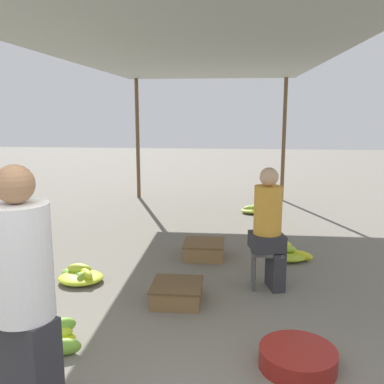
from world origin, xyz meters
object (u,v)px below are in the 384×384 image
at_px(basin_black, 298,358).
at_px(banana_pile_right_1, 252,210).
at_px(crate_mid, 177,293).
at_px(vendor_seated, 269,226).
at_px(stool, 266,257).
at_px(crate_near, 204,249).
at_px(banana_pile_left_1, 47,339).
at_px(banana_pile_right_0, 289,253).
at_px(banana_pile_left_0, 80,276).
at_px(vendor_foreground, 24,302).

height_order(basin_black, banana_pile_right_1, banana_pile_right_1).
bearing_deg(crate_mid, basin_black, -44.40).
distance_m(vendor_seated, basin_black, 1.63).
bearing_deg(crate_mid, vendor_seated, 26.43).
xyz_separation_m(stool, crate_near, (-0.74, 0.90, -0.24)).
xyz_separation_m(banana_pile_left_1, banana_pile_right_1, (1.88, 4.88, -0.01)).
xyz_separation_m(stool, banana_pile_right_0, (0.37, 0.94, -0.27)).
xyz_separation_m(stool, banana_pile_left_0, (-2.09, -0.06, -0.28)).
bearing_deg(banana_pile_right_1, banana_pile_left_0, -120.81).
height_order(banana_pile_right_0, banana_pile_right_1, banana_pile_right_0).
relative_size(banana_pile_left_1, banana_pile_right_1, 1.47).
bearing_deg(banana_pile_right_1, vendor_foreground, -105.00).
distance_m(stool, banana_pile_right_0, 1.05).
height_order(vendor_seated, crate_near, vendor_seated).
bearing_deg(crate_near, basin_black, -70.08).
height_order(vendor_foreground, banana_pile_right_0, vendor_foreground).
xyz_separation_m(banana_pile_left_0, crate_mid, (1.17, -0.42, 0.03)).
distance_m(banana_pile_right_1, crate_near, 2.66).
distance_m(banana_pile_left_1, banana_pile_right_0, 3.26).
height_order(vendor_seated, banana_pile_right_1, vendor_seated).
distance_m(banana_pile_left_0, banana_pile_left_1, 1.39).
bearing_deg(crate_mid, banana_pile_left_0, 160.27).
distance_m(banana_pile_right_0, banana_pile_right_1, 2.54).
xyz_separation_m(banana_pile_left_0, crate_near, (1.35, 0.96, 0.04)).
bearing_deg(basin_black, vendor_seated, 94.29).
distance_m(vendor_seated, crate_mid, 1.21).
bearing_deg(vendor_foreground, banana_pile_right_0, 59.71).
bearing_deg(basin_black, banana_pile_right_1, 91.46).
bearing_deg(banana_pile_right_0, crate_mid, -132.43).
height_order(vendor_seated, crate_mid, vendor_seated).
xyz_separation_m(banana_pile_left_1, crate_near, (1.13, 2.33, 0.03)).
distance_m(basin_black, crate_near, 2.56).
xyz_separation_m(vendor_foreground, vendor_seated, (1.57, 2.34, -0.15)).
relative_size(vendor_foreground, banana_pile_left_1, 2.49).
relative_size(banana_pile_right_0, crate_near, 1.05).
relative_size(crate_near, crate_mid, 1.05).
bearing_deg(banana_pile_left_0, banana_pile_left_1, -81.08).
bearing_deg(stool, vendor_seated, -12.80).
xyz_separation_m(basin_black, banana_pile_left_0, (-2.22, 1.45, -0.01)).
bearing_deg(stool, vendor_foreground, -123.48).
distance_m(stool, banana_pile_left_1, 2.37).
relative_size(banana_pile_left_0, banana_pile_right_1, 1.29).
relative_size(vendor_seated, basin_black, 2.27).
bearing_deg(crate_mid, vendor_foreground, -108.49).
relative_size(banana_pile_left_1, crate_mid, 1.29).
xyz_separation_m(vendor_seated, banana_pile_left_0, (-2.11, -0.05, -0.63)).
xyz_separation_m(banana_pile_right_0, crate_near, (-1.11, -0.04, 0.03)).
height_order(stool, banana_pile_left_1, stool).
bearing_deg(crate_mid, banana_pile_right_1, 76.70).
relative_size(basin_black, crate_near, 1.10).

